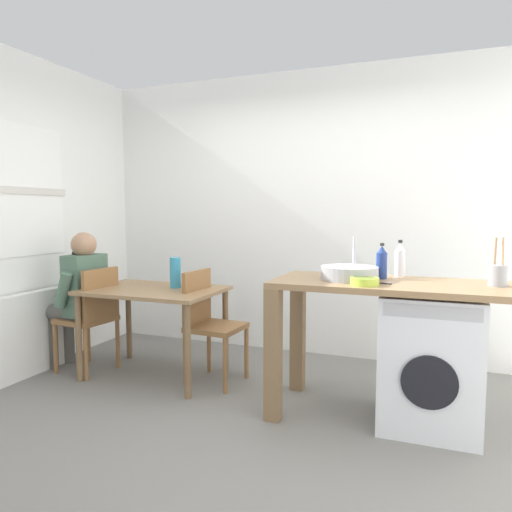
{
  "coord_description": "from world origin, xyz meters",
  "views": [
    {
      "loc": [
        1.16,
        -2.68,
        1.37
      ],
      "look_at": [
        -0.05,
        0.45,
        1.06
      ],
      "focal_mm": 33.04,
      "sensor_mm": 36.0,
      "label": 1
    }
  ],
  "objects_px": {
    "vase": "(175,273)",
    "dining_table": "(154,300)",
    "seated_person": "(78,293)",
    "utensil_crock": "(498,275)",
    "bottle_tall_green": "(382,263)",
    "chair_person_seat": "(92,314)",
    "bottle_squat_brown": "(400,260)",
    "mixing_bowl": "(365,281)",
    "washing_machine": "(430,360)",
    "chair_opposite": "(208,319)"
  },
  "relations": [
    {
      "from": "dining_table",
      "to": "vase",
      "type": "relative_size",
      "value": 4.3
    },
    {
      "from": "chair_person_seat",
      "to": "bottle_tall_green",
      "type": "distance_m",
      "value": 2.44
    },
    {
      "from": "washing_machine",
      "to": "bottle_squat_brown",
      "type": "height_order",
      "value": "bottle_squat_brown"
    },
    {
      "from": "utensil_crock",
      "to": "chair_opposite",
      "type": "bearing_deg",
      "value": 175.61
    },
    {
      "from": "mixing_bowl",
      "to": "utensil_crock",
      "type": "relative_size",
      "value": 0.59
    },
    {
      "from": "chair_person_seat",
      "to": "washing_machine",
      "type": "bearing_deg",
      "value": -84.7
    },
    {
      "from": "chair_opposite",
      "to": "utensil_crock",
      "type": "bearing_deg",
      "value": 89.73
    },
    {
      "from": "dining_table",
      "to": "chair_opposite",
      "type": "relative_size",
      "value": 1.22
    },
    {
      "from": "bottle_tall_green",
      "to": "bottle_squat_brown",
      "type": "height_order",
      "value": "bottle_squat_brown"
    },
    {
      "from": "utensil_crock",
      "to": "chair_person_seat",
      "type": "bearing_deg",
      "value": -179.9
    },
    {
      "from": "dining_table",
      "to": "bottle_tall_green",
      "type": "bearing_deg",
      "value": -0.54
    },
    {
      "from": "washing_machine",
      "to": "bottle_tall_green",
      "type": "distance_m",
      "value": 0.7
    },
    {
      "from": "utensil_crock",
      "to": "seated_person",
      "type": "bearing_deg",
      "value": 179.79
    },
    {
      "from": "chair_person_seat",
      "to": "seated_person",
      "type": "relative_size",
      "value": 0.75
    },
    {
      "from": "mixing_bowl",
      "to": "utensil_crock",
      "type": "distance_m",
      "value": 0.8
    },
    {
      "from": "bottle_tall_green",
      "to": "mixing_bowl",
      "type": "relative_size",
      "value": 1.38
    },
    {
      "from": "dining_table",
      "to": "utensil_crock",
      "type": "height_order",
      "value": "utensil_crock"
    },
    {
      "from": "dining_table",
      "to": "chair_person_seat",
      "type": "height_order",
      "value": "chair_person_seat"
    },
    {
      "from": "chair_opposite",
      "to": "bottle_tall_green",
      "type": "distance_m",
      "value": 1.46
    },
    {
      "from": "bottle_tall_green",
      "to": "washing_machine",
      "type": "bearing_deg",
      "value": -22.56
    },
    {
      "from": "washing_machine",
      "to": "vase",
      "type": "relative_size",
      "value": 3.36
    },
    {
      "from": "mixing_bowl",
      "to": "dining_table",
      "type": "bearing_deg",
      "value": 168.73
    },
    {
      "from": "seated_person",
      "to": "utensil_crock",
      "type": "height_order",
      "value": "utensil_crock"
    },
    {
      "from": "washing_machine",
      "to": "chair_opposite",
      "type": "bearing_deg",
      "value": 172.9
    },
    {
      "from": "dining_table",
      "to": "chair_opposite",
      "type": "height_order",
      "value": "chair_opposite"
    },
    {
      "from": "dining_table",
      "to": "vase",
      "type": "distance_m",
      "value": 0.29
    },
    {
      "from": "chair_opposite",
      "to": "vase",
      "type": "bearing_deg",
      "value": -93.68
    },
    {
      "from": "chair_opposite",
      "to": "utensil_crock",
      "type": "distance_m",
      "value": 2.12
    },
    {
      "from": "bottle_tall_green",
      "to": "utensil_crock",
      "type": "distance_m",
      "value": 0.71
    },
    {
      "from": "bottle_tall_green",
      "to": "vase",
      "type": "bearing_deg",
      "value": 176.02
    },
    {
      "from": "chair_opposite",
      "to": "bottle_squat_brown",
      "type": "height_order",
      "value": "bottle_squat_brown"
    },
    {
      "from": "washing_machine",
      "to": "mixing_bowl",
      "type": "height_order",
      "value": "mixing_bowl"
    },
    {
      "from": "seated_person",
      "to": "utensil_crock",
      "type": "distance_m",
      "value": 3.25
    },
    {
      "from": "chair_person_seat",
      "to": "dining_table",
      "type": "bearing_deg",
      "value": -72.51
    },
    {
      "from": "vase",
      "to": "dining_table",
      "type": "bearing_deg",
      "value": -146.31
    },
    {
      "from": "dining_table",
      "to": "utensil_crock",
      "type": "xyz_separation_m",
      "value": [
        2.53,
        -0.1,
        0.35
      ]
    },
    {
      "from": "dining_table",
      "to": "washing_machine",
      "type": "height_order",
      "value": "washing_machine"
    },
    {
      "from": "chair_person_seat",
      "to": "bottle_tall_green",
      "type": "xyz_separation_m",
      "value": [
        2.38,
        0.09,
        0.52
      ]
    },
    {
      "from": "utensil_crock",
      "to": "washing_machine",
      "type": "bearing_deg",
      "value": -171.9
    },
    {
      "from": "dining_table",
      "to": "mixing_bowl",
      "type": "relative_size",
      "value": 6.27
    },
    {
      "from": "dining_table",
      "to": "chair_person_seat",
      "type": "bearing_deg",
      "value": -168.8
    },
    {
      "from": "washing_machine",
      "to": "mixing_bowl",
      "type": "bearing_deg",
      "value": -153.42
    },
    {
      "from": "mixing_bowl",
      "to": "vase",
      "type": "relative_size",
      "value": 0.69
    },
    {
      "from": "bottle_tall_green",
      "to": "vase",
      "type": "height_order",
      "value": "bottle_tall_green"
    },
    {
      "from": "bottle_squat_brown",
      "to": "vase",
      "type": "height_order",
      "value": "bottle_squat_brown"
    },
    {
      "from": "chair_person_seat",
      "to": "bottle_squat_brown",
      "type": "relative_size",
      "value": 3.49
    },
    {
      "from": "seated_person",
      "to": "chair_person_seat",
      "type": "bearing_deg",
      "value": -90.0
    },
    {
      "from": "mixing_bowl",
      "to": "chair_opposite",
      "type": "bearing_deg",
      "value": 162.5
    },
    {
      "from": "seated_person",
      "to": "vase",
      "type": "bearing_deg",
      "value": -71.16
    },
    {
      "from": "seated_person",
      "to": "vase",
      "type": "distance_m",
      "value": 0.9
    }
  ]
}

